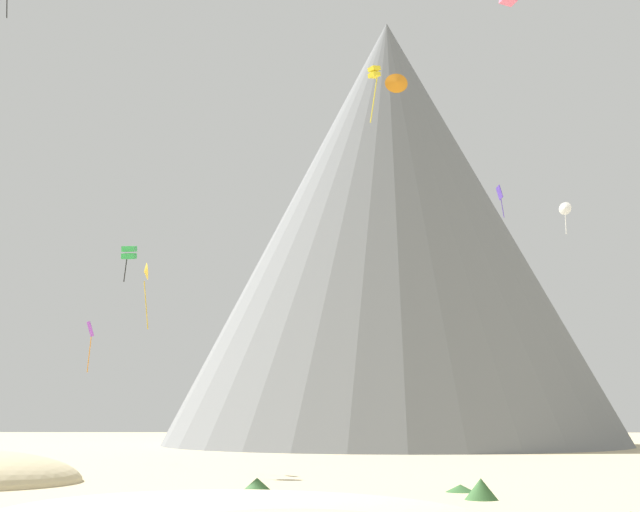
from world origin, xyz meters
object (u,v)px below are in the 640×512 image
bush_far_right (481,489)px  bush_near_right (460,488)px  bush_mid_center (257,486)px  kite_orange_high (396,82)px  kite_gold_mid (146,273)px  kite_violet_low (90,337)px  kite_indigo_high (500,195)px  kite_green_mid (129,253)px  kite_yellow_high (374,74)px  kite_white_mid (565,209)px  bush_ridge_crest (237,498)px  rock_massif (383,247)px

bush_far_right → bush_near_right: (-0.48, 4.55, -0.33)m
bush_mid_center → kite_orange_high: (9.93, 30.22, 35.63)m
kite_gold_mid → kite_violet_low: bearing=-164.7°
bush_near_right → bush_far_right: bearing=-84.0°
kite_indigo_high → kite_green_mid: kite_indigo_high is taller
kite_yellow_high → kite_violet_low: 37.43m
kite_white_mid → bush_ridge_crest: bearing=-89.9°
kite_yellow_high → kite_white_mid: size_ratio=1.45×
bush_mid_center → kite_yellow_high: (7.22, 14.67, 30.01)m
kite_orange_high → kite_white_mid: (16.53, 3.69, -11.88)m
bush_far_right → kite_gold_mid: size_ratio=0.31×
bush_ridge_crest → kite_white_mid: (26.87, 39.30, 23.87)m
bush_far_right → bush_mid_center: bush_far_right is taller
kite_indigo_high → kite_white_mid: bearing=93.7°
bush_ridge_crest → rock_massif: bearing=82.9°
kite_yellow_high → kite_indigo_high: 26.49m
bush_far_right → kite_violet_low: size_ratio=0.35×
bush_mid_center → kite_indigo_high: bearing=60.8°
kite_green_mid → bush_far_right: bearing=141.8°
kite_green_mid → bush_near_right: bearing=148.3°
bush_far_right → bush_mid_center: bearing=167.9°
kite_green_mid → kite_orange_high: size_ratio=1.32×
bush_far_right → kite_orange_high: (-1.89, 32.75, 35.54)m
kite_violet_low → kite_green_mid: bearing=-154.6°
rock_massif → kite_violet_low: (-30.43, -51.85, -18.85)m
kite_green_mid → kite_white_mid: kite_white_mid is taller
bush_near_right → kite_orange_high: size_ratio=0.77×
kite_green_mid → kite_yellow_high: bearing=173.0°
kite_white_mid → kite_yellow_high: bearing=-100.5°
bush_ridge_crest → kite_violet_low: (-19.22, 38.17, 11.36)m
kite_yellow_high → kite_orange_high: 16.76m
bush_ridge_crest → kite_violet_low: 44.22m
bush_near_right → bush_ridge_crest: bearing=-147.8°
kite_violet_low → rock_massif: bearing=-31.1°
kite_orange_high → kite_green_mid: bearing=-151.6°
bush_near_right → kite_white_mid: kite_white_mid is taller
bush_ridge_crest → bush_mid_center: bearing=85.7°
bush_ridge_crest → kite_indigo_high: bearing=63.5°
kite_indigo_high → rock_massif: bearing=-135.3°
rock_massif → kite_orange_high: bearing=-90.9°
kite_yellow_high → kite_orange_high: (2.71, 15.55, 5.62)m
kite_white_mid → bush_near_right: bearing=-80.9°
bush_ridge_crest → kite_yellow_high: size_ratio=0.44×
bush_mid_center → rock_massif: rock_massif is taller
bush_mid_center → kite_orange_high: 47.77m
kite_indigo_high → kite_violet_low: bearing=-51.1°
bush_mid_center → rock_massif: 90.46m
bush_near_right → bush_ridge_crest: 13.89m
rock_massif → kite_white_mid: 53.45m
kite_green_mid → kite_orange_high: 31.86m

